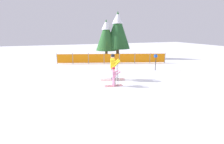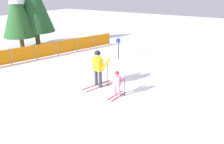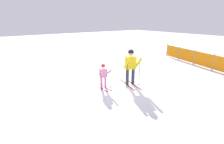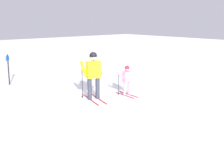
# 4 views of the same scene
# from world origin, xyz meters

# --- Properties ---
(ground_plane) EXTENTS (60.00, 60.00, 0.00)m
(ground_plane) POSITION_xyz_m (0.00, 0.00, 0.00)
(ground_plane) COLOR white
(skier_adult) EXTENTS (1.62, 0.84, 1.68)m
(skier_adult) POSITION_xyz_m (0.31, 0.08, 1.00)
(skier_adult) COLOR maroon
(skier_adult) RESTS_ON ground_plane
(skier_child) EXTENTS (1.06, 0.54, 1.11)m
(skier_child) POSITION_xyz_m (-0.10, -1.15, 0.65)
(skier_child) COLOR maroon
(skier_child) RESTS_ON ground_plane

